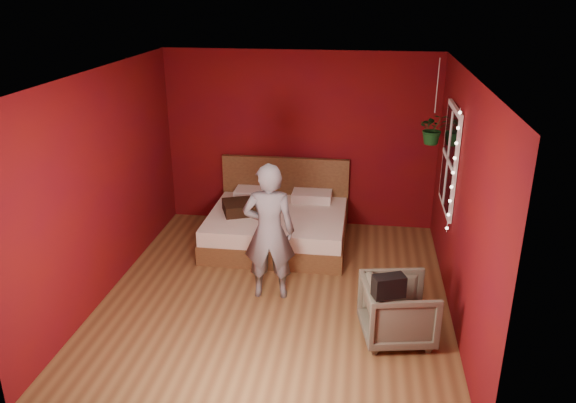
# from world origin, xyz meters

# --- Properties ---
(floor) EXTENTS (4.50, 4.50, 0.00)m
(floor) POSITION_xyz_m (0.00, 0.00, 0.00)
(floor) COLOR brown
(floor) RESTS_ON ground
(room_walls) EXTENTS (4.04, 4.54, 2.62)m
(room_walls) POSITION_xyz_m (0.00, 0.00, 1.68)
(room_walls) COLOR #670E0A
(room_walls) RESTS_ON ground
(window) EXTENTS (0.05, 0.97, 1.27)m
(window) POSITION_xyz_m (1.97, 0.90, 1.50)
(window) COLOR white
(window) RESTS_ON room_walls
(fairy_lights) EXTENTS (0.04, 0.04, 1.45)m
(fairy_lights) POSITION_xyz_m (1.94, 0.37, 1.50)
(fairy_lights) COLOR silver
(fairy_lights) RESTS_ON room_walls
(bed) EXTENTS (1.91, 1.62, 1.05)m
(bed) POSITION_xyz_m (-0.21, 1.48, 0.27)
(bed) COLOR brown
(bed) RESTS_ON ground
(person) EXTENTS (0.63, 0.45, 1.64)m
(person) POSITION_xyz_m (-0.08, 0.01, 0.82)
(person) COLOR slate
(person) RESTS_ON ground
(armchair) EXTENTS (0.84, 0.82, 0.66)m
(armchair) POSITION_xyz_m (1.38, -0.67, 0.33)
(armchair) COLOR #63634E
(armchair) RESTS_ON ground
(handbag) EXTENTS (0.34, 0.25, 0.22)m
(handbag) POSITION_xyz_m (1.25, -0.96, 0.76)
(handbag) COLOR black
(handbag) RESTS_ON armchair
(throw_pillow) EXTENTS (0.57, 0.57, 0.16)m
(throw_pillow) POSITION_xyz_m (-0.73, 1.33, 0.55)
(throw_pillow) COLOR black
(throw_pillow) RESTS_ON bed
(hanging_plant) EXTENTS (0.41, 0.37, 1.10)m
(hanging_plant) POSITION_xyz_m (1.82, 1.57, 1.71)
(hanging_plant) COLOR silver
(hanging_plant) RESTS_ON room_walls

